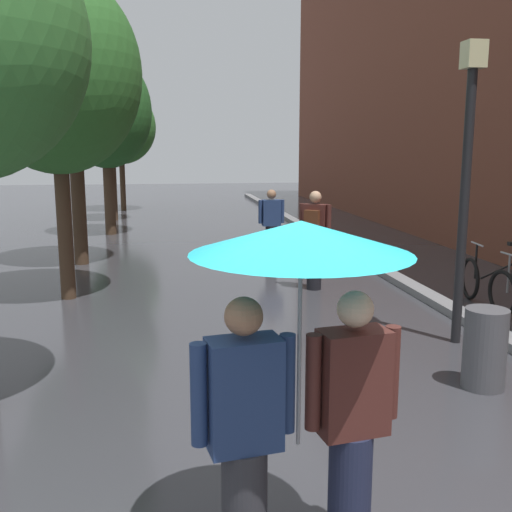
{
  "coord_description": "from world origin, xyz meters",
  "views": [
    {
      "loc": [
        -1.06,
        -2.94,
        2.46
      ],
      "look_at": [
        -0.14,
        3.06,
        1.35
      ],
      "focal_mm": 40.88,
      "sensor_mm": 36.0,
      "label": 1
    }
  ],
  "objects": [
    {
      "name": "street_lamp_post",
      "position": [
        2.6,
        3.82,
        2.22
      ],
      "size": [
        0.24,
        0.24,
        3.73
      ],
      "color": "black",
      "rests_on": "ground"
    },
    {
      "name": "pedestrian_walking_far",
      "position": [
        1.49,
        6.92,
        0.93
      ],
      "size": [
        0.5,
        0.45,
        1.75
      ],
      "color": "black",
      "rests_on": "ground"
    },
    {
      "name": "kerb_strip",
      "position": [
        3.2,
        10.0,
        0.06
      ],
      "size": [
        0.3,
        36.0,
        0.12
      ],
      "primitive_type": "cube",
      "color": "slate",
      "rests_on": "ground"
    },
    {
      "name": "street_tree_3",
      "position": [
        -2.71,
        14.49,
        3.51
      ],
      "size": [
        2.59,
        2.59,
        5.16
      ],
      "color": "#473323",
      "rests_on": "ground"
    },
    {
      "name": "street_tree_5",
      "position": [
        -2.82,
        21.42,
        3.34
      ],
      "size": [
        2.81,
        2.81,
        4.83
      ],
      "color": "#473323",
      "rests_on": "ground"
    },
    {
      "name": "couple_under_umbrella",
      "position": [
        -0.35,
        0.07,
        1.44
      ],
      "size": [
        1.23,
        1.22,
        2.09
      ],
      "color": "#2D2D33",
      "rests_on": "ground"
    },
    {
      "name": "parked_bicycle_3",
      "position": [
        4.4,
        5.8,
        0.38
      ],
      "size": [
        1.16,
        0.83,
        0.96
      ],
      "color": "black",
      "rests_on": "ground"
    },
    {
      "name": "litter_bin",
      "position": [
        2.17,
        2.41,
        0.42
      ],
      "size": [
        0.44,
        0.44,
        0.85
      ],
      "primitive_type": "cylinder",
      "color": "#4C4C51",
      "rests_on": "ground"
    },
    {
      "name": "street_tree_4",
      "position": [
        -2.9,
        18.04,
        3.26
      ],
      "size": [
        2.33,
        2.33,
        4.68
      ],
      "color": "#473323",
      "rests_on": "ground"
    },
    {
      "name": "street_tree_2",
      "position": [
        -2.93,
        9.97,
        3.65
      ],
      "size": [
        2.71,
        2.71,
        5.2
      ],
      "color": "#473323",
      "rests_on": "ground"
    },
    {
      "name": "pedestrian_walking_midground",
      "position": [
        1.24,
        9.83,
        0.81
      ],
      "size": [
        0.59,
        0.26,
        1.58
      ],
      "color": "black",
      "rests_on": "ground"
    },
    {
      "name": "street_tree_1",
      "position": [
        -2.73,
        6.93,
        3.63
      ],
      "size": [
        2.68,
        2.68,
        5.23
      ],
      "color": "#473323",
      "rests_on": "ground"
    }
  ]
}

